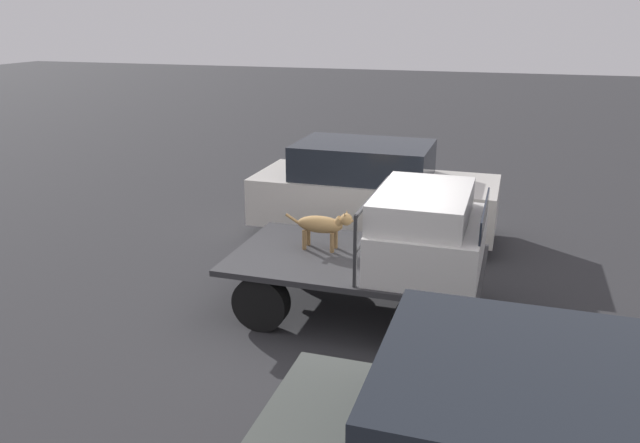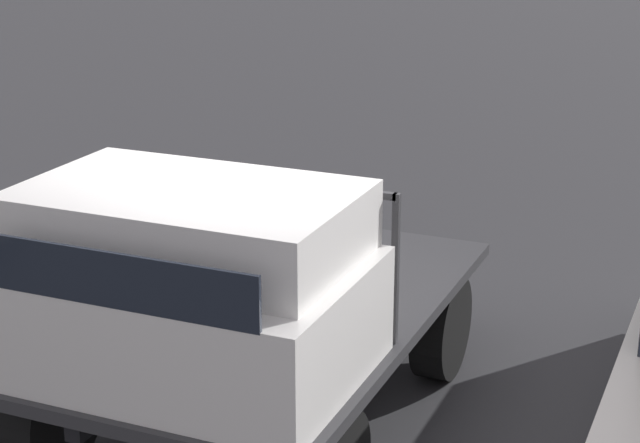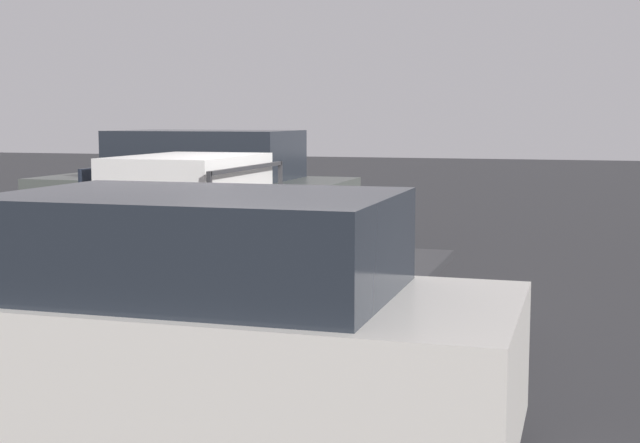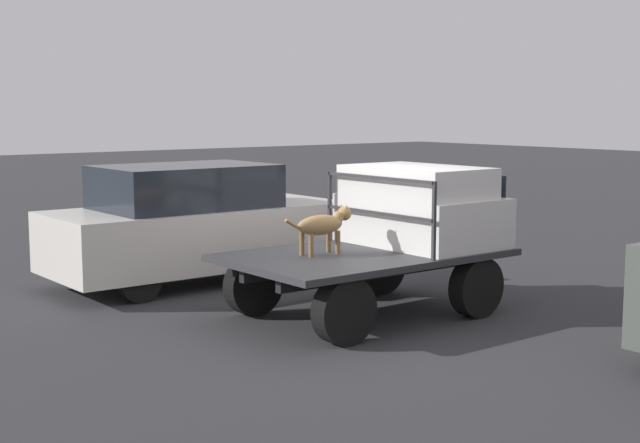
{
  "view_description": "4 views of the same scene",
  "coord_description": "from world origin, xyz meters",
  "px_view_note": "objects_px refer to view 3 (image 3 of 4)",
  "views": [
    {
      "loc": [
        1.91,
        -7.73,
        3.96
      ],
      "look_at": [
        -0.58,
        0.16,
        1.21
      ],
      "focal_mm": 35.0,
      "sensor_mm": 36.0,
      "label": 1
    },
    {
      "loc": [
        5.68,
        2.84,
        3.49
      ],
      "look_at": [
        -0.58,
        0.16,
        1.21
      ],
      "focal_mm": 60.0,
      "sensor_mm": 36.0,
      "label": 2
    },
    {
      "loc": [
        -3.02,
        8.32,
        2.21
      ],
      "look_at": [
        -0.58,
        0.16,
        1.21
      ],
      "focal_mm": 50.0,
      "sensor_mm": 36.0,
      "label": 3
    },
    {
      "loc": [
        -7.1,
        -8.2,
        2.58
      ],
      "look_at": [
        -0.58,
        0.16,
        1.21
      ],
      "focal_mm": 50.0,
      "sensor_mm": 36.0,
      "label": 4
    }
  ],
  "objects_px": {
    "flatbed_truck": "(270,280)",
    "parked_pickup_far": "(196,197)",
    "parked_sedan": "(178,328)",
    "dog": "(314,226)"
  },
  "relations": [
    {
      "from": "dog",
      "to": "parked_sedan",
      "type": "xyz_separation_m",
      "value": [
        -0.02,
        3.05,
        -0.3
      ]
    },
    {
      "from": "dog",
      "to": "flatbed_truck",
      "type": "bearing_deg",
      "value": -25.24
    },
    {
      "from": "flatbed_truck",
      "to": "parked_pickup_far",
      "type": "relative_size",
      "value": 0.69
    },
    {
      "from": "flatbed_truck",
      "to": "parked_pickup_far",
      "type": "bearing_deg",
      "value": -57.28
    },
    {
      "from": "flatbed_truck",
      "to": "dog",
      "type": "distance_m",
      "value": 0.8
    },
    {
      "from": "dog",
      "to": "parked_pickup_far",
      "type": "bearing_deg",
      "value": -62.11
    },
    {
      "from": "flatbed_truck",
      "to": "parked_sedan",
      "type": "xyz_separation_m",
      "value": [
        -0.53,
        3.2,
        0.28
      ]
    },
    {
      "from": "flatbed_truck",
      "to": "parked_sedan",
      "type": "distance_m",
      "value": 3.26
    },
    {
      "from": "dog",
      "to": "parked_pickup_far",
      "type": "xyz_separation_m",
      "value": [
        3.3,
        -4.48,
        -0.19
      ]
    },
    {
      "from": "parked_sedan",
      "to": "flatbed_truck",
      "type": "bearing_deg",
      "value": -80.22
    }
  ]
}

